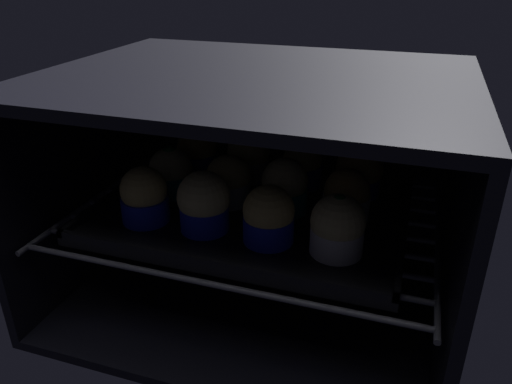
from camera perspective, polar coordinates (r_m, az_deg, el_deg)
oven_cavity at (r=79.58cm, az=0.92°, el=0.96°), size 59.00×47.00×37.00cm
oven_rack at (r=77.48cm, az=-0.05°, el=-2.57°), size 54.80×42.00×0.80cm
baking_tray at (r=77.14cm, az=0.00°, el=-1.81°), size 45.42×36.13×2.20cm
muffin_row0_col0 at (r=72.60cm, az=-12.71°, el=-0.45°), size 6.89×6.89×8.27cm
muffin_row0_col1 at (r=68.79cm, az=-5.99°, el=-1.26°), size 7.42×7.42×8.68cm
muffin_row0_col2 at (r=65.80cm, az=1.45°, el=-2.82°), size 6.94×6.94×8.03cm
muffin_row0_col3 at (r=64.05cm, az=9.35°, el=-3.96°), size 7.08×7.08×8.28cm
muffin_row1_col0 at (r=80.40cm, az=-9.77°, el=2.11°), size 6.92×6.92×8.02cm
muffin_row1_col1 at (r=76.59cm, az=-3.19°, el=1.20°), size 6.95×6.95×7.68cm
muffin_row1_col2 at (r=73.70cm, az=3.29°, el=0.59°), size 6.89×6.89×8.33cm
muffin_row1_col3 at (r=73.04cm, az=10.35°, el=-0.50°), size 6.89×6.89×7.59cm
muffin_row2_col0 at (r=87.85cm, az=-6.79°, el=4.60°), size 6.98×6.98×8.56cm
muffin_row2_col1 at (r=84.70cm, az=-0.85°, el=4.18°), size 7.36×7.36×8.66cm
muffin_row2_col2 at (r=82.81cm, az=5.31°, el=2.98°), size 6.89×6.89×7.48cm
muffin_row2_col3 at (r=80.66cm, az=11.76°, el=2.24°), size 7.52×7.52×8.26cm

